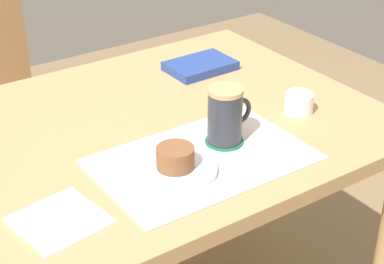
{
  "coord_description": "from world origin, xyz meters",
  "views": [
    {
      "loc": [
        -0.67,
        -1.14,
        1.47
      ],
      "look_at": [
        0.01,
        -0.16,
        0.81
      ],
      "focal_mm": 60.0,
      "sensor_mm": 36.0,
      "label": 1
    }
  ],
  "objects_px": {
    "dining_table": "(153,156)",
    "small_book": "(200,66)",
    "coffee_mug": "(226,115)",
    "sugar_bowl": "(299,103)",
    "pastry": "(175,158)",
    "pastry_plate": "(175,169)"
  },
  "relations": [
    {
      "from": "pastry",
      "to": "dining_table",
      "type": "bearing_deg",
      "value": 71.57
    },
    {
      "from": "dining_table",
      "to": "pastry_plate",
      "type": "bearing_deg",
      "value": -108.43
    },
    {
      "from": "pastry_plate",
      "to": "small_book",
      "type": "bearing_deg",
      "value": 49.52
    },
    {
      "from": "sugar_bowl",
      "to": "pastry_plate",
      "type": "bearing_deg",
      "value": -171.15
    },
    {
      "from": "dining_table",
      "to": "pastry",
      "type": "relative_size",
      "value": 13.65
    },
    {
      "from": "dining_table",
      "to": "small_book",
      "type": "bearing_deg",
      "value": 35.16
    },
    {
      "from": "pastry",
      "to": "coffee_mug",
      "type": "distance_m",
      "value": 0.17
    },
    {
      "from": "dining_table",
      "to": "pastry",
      "type": "height_order",
      "value": "pastry"
    },
    {
      "from": "small_book",
      "to": "coffee_mug",
      "type": "bearing_deg",
      "value": -118.07
    },
    {
      "from": "pastry_plate",
      "to": "dining_table",
      "type": "bearing_deg",
      "value": 71.57
    },
    {
      "from": "pastry",
      "to": "small_book",
      "type": "distance_m",
      "value": 0.53
    },
    {
      "from": "sugar_bowl",
      "to": "small_book",
      "type": "xyz_separation_m",
      "value": [
        -0.05,
        0.34,
        -0.01
      ]
    },
    {
      "from": "pastry_plate",
      "to": "small_book",
      "type": "xyz_separation_m",
      "value": [
        0.35,
        0.41,
        0.0
      ]
    },
    {
      "from": "coffee_mug",
      "to": "sugar_bowl",
      "type": "distance_m",
      "value": 0.24
    },
    {
      "from": "pastry",
      "to": "sugar_bowl",
      "type": "xyz_separation_m",
      "value": [
        0.39,
        0.06,
        -0.01
      ]
    },
    {
      "from": "coffee_mug",
      "to": "small_book",
      "type": "distance_m",
      "value": 0.41
    },
    {
      "from": "dining_table",
      "to": "small_book",
      "type": "xyz_separation_m",
      "value": [
        0.28,
        0.19,
        0.1
      ]
    },
    {
      "from": "dining_table",
      "to": "pastry",
      "type": "bearing_deg",
      "value": -108.43
    },
    {
      "from": "pastry",
      "to": "pastry_plate",
      "type": "bearing_deg",
      "value": 0.0
    },
    {
      "from": "coffee_mug",
      "to": "sugar_bowl",
      "type": "xyz_separation_m",
      "value": [
        0.24,
        0.02,
        -0.05
      ]
    },
    {
      "from": "coffee_mug",
      "to": "pastry_plate",
      "type": "bearing_deg",
      "value": -165.32
    },
    {
      "from": "pastry",
      "to": "coffee_mug",
      "type": "height_order",
      "value": "coffee_mug"
    }
  ]
}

